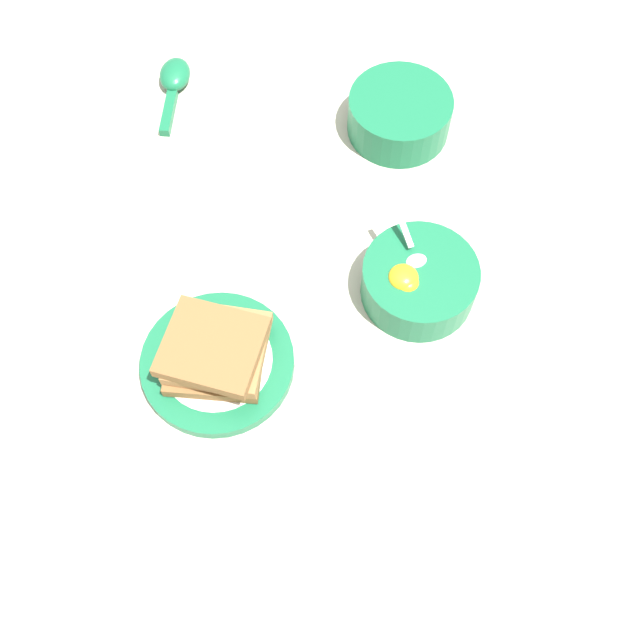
{
  "coord_description": "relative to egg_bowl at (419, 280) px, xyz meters",
  "views": [
    {
      "loc": [
        0.23,
        0.6,
        0.81
      ],
      "look_at": [
        0.08,
        0.23,
        0.02
      ],
      "focal_mm": 42.0,
      "sensor_mm": 36.0,
      "label": 1
    }
  ],
  "objects": [
    {
      "name": "ground_plane",
      "position": [
        0.05,
        -0.23,
        -0.03
      ],
      "size": [
        3.0,
        3.0,
        0.0
      ],
      "primitive_type": "plane",
      "color": "beige"
    },
    {
      "name": "congee_bowl",
      "position": [
        -0.09,
        -0.24,
        0.0
      ],
      "size": [
        0.14,
        0.14,
        0.06
      ],
      "color": "#196B42",
      "rests_on": "ground_plane"
    },
    {
      "name": "toast_sandwich",
      "position": [
        0.26,
        0.0,
        0.01
      ],
      "size": [
        0.15,
        0.15,
        0.05
      ],
      "color": "brown",
      "rests_on": "toast_plate"
    },
    {
      "name": "soup_spoon",
      "position": [
        0.18,
        -0.44,
        -0.02
      ],
      "size": [
        0.08,
        0.13,
        0.03
      ],
      "color": "#196B42",
      "rests_on": "ground_plane"
    },
    {
      "name": "toast_plate",
      "position": [
        0.26,
        0.0,
        -0.02
      ],
      "size": [
        0.18,
        0.18,
        0.02
      ],
      "color": "#196B42",
      "rests_on": "ground_plane"
    },
    {
      "name": "egg_bowl",
      "position": [
        0.0,
        0.0,
        0.0
      ],
      "size": [
        0.14,
        0.15,
        0.08
      ],
      "color": "#196B42",
      "rests_on": "ground_plane"
    }
  ]
}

